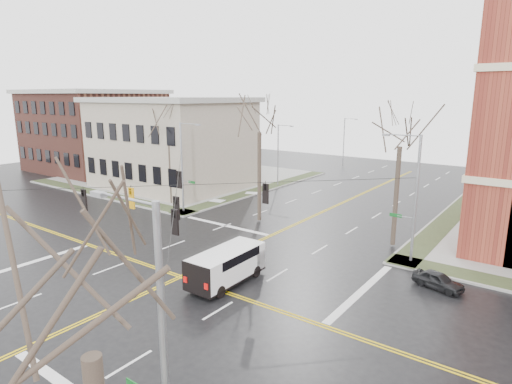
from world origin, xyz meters
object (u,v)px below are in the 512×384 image
Objects in this scene: signal_pole_se at (159,350)px; streetlight_north_a at (279,153)px; signal_pole_nw at (183,165)px; cargo_van at (229,263)px; tree_nw_far at (169,129)px; tree_ne at (400,140)px; parked_car_a at (438,280)px; streetlight_north_b at (345,140)px; signal_pole_ne at (413,195)px; tree_se at (89,332)px; tree_nw_near at (259,126)px.

streetlight_north_a is at bearing 119.09° from signal_pole_se.
signal_pole_nw is 17.98m from cargo_van.
tree_nw_far is 24.25m from tree_ne.
streetlight_north_a is 24.64m from tree_ne.
streetlight_north_a is at bearing 65.87° from parked_car_a.
signal_pole_nw is 0.77× the size of tree_ne.
streetlight_north_b is 1.39× the size of cargo_van.
signal_pole_se is at bearing -90.00° from signal_pole_ne.
tree_se is (24.62, -26.14, 2.76)m from signal_pole_nw.
tree_ne is at bearing 2.33° from tree_nw_far.
signal_pole_se is at bearing 122.24° from tree_se.
signal_pole_se is at bearing -58.13° from cargo_van.
tree_nw_near is (8.06, 1.89, 4.05)m from signal_pole_nw.
tree_ne is at bearing 3.28° from tree_nw_near.
tree_nw_near is at bearing 13.17° from signal_pole_nw.
signal_pole_se is at bearing -43.16° from tree_nw_far.
tree_nw_near reaches higher than tree_nw_far.
tree_se is (10.26, -15.96, 6.43)m from cargo_van.
signal_pole_ne is 23.00m from signal_pole_se.
signal_pole_ne is 1.12× the size of streetlight_north_b.
streetlight_north_a is 30.16m from cargo_van.
tree_se reaches higher than signal_pole_se.
tree_nw_far reaches higher than signal_pole_se.
signal_pole_ne is at bearing 0.00° from signal_pole_nw.
cargo_van is (-8.28, -10.18, -3.67)m from signal_pole_ne.
signal_pole_ne is 0.77× the size of tree_ne.
tree_ne is 29.03m from tree_se.
tree_ne is (19.95, -33.89, 3.99)m from streetlight_north_b.
tree_se is (4.00, -28.74, -0.75)m from tree_ne.
signal_pole_ne is 0.72× the size of tree_nw_near.
signal_pole_nw is 1.00× the size of signal_pole_se.
tree_se is at bearing -60.67° from streetlight_north_a.
signal_pole_se is (0.00, -23.00, 0.00)m from signal_pole_ne.
tree_nw_near reaches higher than signal_pole_se.
streetlight_north_b is at bearing 120.49° from tree_ne.
tree_se is (28.23, -27.76, -0.56)m from tree_nw_far.
signal_pole_se is 20.41m from parked_car_a.
signal_pole_se is 1.57× the size of cargo_van.
tree_se is (-0.84, -22.86, 7.18)m from parked_car_a.
tree_se is at bearing -58.26° from cargo_van.
streetlight_north_b is (-21.97, 59.50, -0.48)m from signal_pole_se.
streetlight_north_a is 0.70× the size of tree_nw_far.
tree_nw_near reaches higher than streetlight_north_b.
signal_pole_se is 45.20m from streetlight_north_a.
tree_nw_near is at bearing -63.16° from streetlight_north_a.
signal_pole_nw is 1.12× the size of streetlight_north_b.
signal_pole_ne is 4.82m from tree_ne.
signal_pole_nw reaches higher than streetlight_north_b.
signal_pole_nw is 36.01m from tree_se.
tree_nw_near is (7.39, -34.61, 4.53)m from streetlight_north_b.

